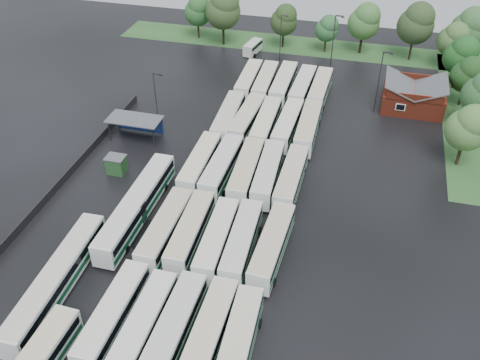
# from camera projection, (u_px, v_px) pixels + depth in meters

# --- Properties ---
(ground) EXTENTS (160.00, 160.00, 0.00)m
(ground) POSITION_uv_depth(u_px,v_px,m) (197.00, 253.00, 62.81)
(ground) COLOR black
(ground) RESTS_ON ground
(brick_building) EXTENTS (10.07, 8.60, 5.39)m
(brick_building) POSITION_uv_depth(u_px,v_px,m) (413.00, 98.00, 89.96)
(brick_building) COLOR maroon
(brick_building) RESTS_ON ground
(wash_shed) EXTENTS (8.20, 4.20, 3.58)m
(wash_shed) POSITION_uv_depth(u_px,v_px,m) (136.00, 121.00, 81.70)
(wash_shed) COLOR #2D2D30
(wash_shed) RESTS_ON ground
(utility_hut) EXTENTS (2.70, 2.20, 2.62)m
(utility_hut) POSITION_uv_depth(u_px,v_px,m) (116.00, 165.00, 75.16)
(utility_hut) COLOR #214922
(utility_hut) RESTS_ON ground
(grass_strip_north) EXTENTS (80.00, 10.00, 0.01)m
(grass_strip_north) POSITION_uv_depth(u_px,v_px,m) (304.00, 46.00, 112.74)
(grass_strip_north) COLOR #2B5726
(grass_strip_north) RESTS_ON ground
(grass_strip_east) EXTENTS (10.00, 50.00, 0.01)m
(grass_strip_east) POSITION_uv_depth(u_px,v_px,m) (473.00, 115.00, 89.02)
(grass_strip_east) COLOR #2B5726
(grass_strip_east) RESTS_ON ground
(west_fence) EXTENTS (0.10, 50.00, 1.20)m
(west_fence) POSITION_uv_depth(u_px,v_px,m) (62.00, 181.00, 73.26)
(west_fence) COLOR #2D2D30
(west_fence) RESTS_ON ground
(bus_r1c0) EXTENTS (2.72, 12.49, 3.47)m
(bus_r1c0) POSITION_uv_depth(u_px,v_px,m) (113.00, 315.00, 53.07)
(bus_r1c0) COLOR white
(bus_r1c0) RESTS_ON ground
(bus_r1c1) EXTENTS (2.64, 12.33, 3.43)m
(bus_r1c1) POSITION_uv_depth(u_px,v_px,m) (144.00, 326.00, 52.05)
(bus_r1c1) COLOR white
(bus_r1c1) RESTS_ON ground
(bus_r1c2) EXTENTS (2.79, 12.75, 3.55)m
(bus_r1c2) POSITION_uv_depth(u_px,v_px,m) (174.00, 330.00, 51.58)
(bus_r1c2) COLOR white
(bus_r1c2) RESTS_ON ground
(bus_r1c3) EXTENTS (2.71, 12.63, 3.51)m
(bus_r1c3) POSITION_uv_depth(u_px,v_px,m) (208.00, 336.00, 51.04)
(bus_r1c3) COLOR white
(bus_r1c3) RESTS_ON ground
(bus_r1c4) EXTENTS (3.13, 12.48, 3.45)m
(bus_r1c4) POSITION_uv_depth(u_px,v_px,m) (238.00, 345.00, 50.26)
(bus_r1c4) COLOR white
(bus_r1c4) RESTS_ON ground
(bus_r2c0) EXTENTS (2.71, 12.61, 3.51)m
(bus_r2c0) POSITION_uv_depth(u_px,v_px,m) (166.00, 229.00, 63.34)
(bus_r2c0) COLOR white
(bus_r2c0) RESTS_ON ground
(bus_r2c1) EXTENTS (3.05, 12.50, 3.46)m
(bus_r2c1) POSITION_uv_depth(u_px,v_px,m) (190.00, 231.00, 63.02)
(bus_r2c1) COLOR white
(bus_r2c1) RESTS_ON ground
(bus_r2c2) EXTENTS (3.07, 12.36, 3.42)m
(bus_r2c2) POSITION_uv_depth(u_px,v_px,m) (217.00, 239.00, 61.96)
(bus_r2c2) COLOR white
(bus_r2c2) RESTS_ON ground
(bus_r2c3) EXTENTS (3.12, 12.49, 3.45)m
(bus_r2c3) POSITION_uv_depth(u_px,v_px,m) (242.00, 242.00, 61.57)
(bus_r2c3) COLOR white
(bus_r2c3) RESTS_ON ground
(bus_r2c4) EXTENTS (3.10, 12.66, 3.50)m
(bus_r2c4) POSITION_uv_depth(u_px,v_px,m) (272.00, 246.00, 61.01)
(bus_r2c4) COLOR white
(bus_r2c4) RESTS_ON ground
(bus_r3c0) EXTENTS (2.80, 12.62, 3.51)m
(bus_r3c0) POSITION_uv_depth(u_px,v_px,m) (200.00, 164.00, 74.27)
(bus_r3c0) COLOR white
(bus_r3c0) RESTS_ON ground
(bus_r3c1) EXTENTS (2.92, 12.87, 3.57)m
(bus_r3c1) POSITION_uv_depth(u_px,v_px,m) (222.00, 167.00, 73.60)
(bus_r3c1) COLOR white
(bus_r3c1) RESTS_ON ground
(bus_r3c2) EXTENTS (3.27, 12.95, 3.58)m
(bus_r3c2) POSITION_uv_depth(u_px,v_px,m) (246.00, 171.00, 72.74)
(bus_r3c2) COLOR white
(bus_r3c2) RESTS_ON ground
(bus_r3c3) EXTENTS (3.29, 12.78, 3.53)m
(bus_r3c3) POSITION_uv_depth(u_px,v_px,m) (268.00, 173.00, 72.37)
(bus_r3c3) COLOR white
(bus_r3c3) RESTS_ON ground
(bus_r3c4) EXTENTS (2.74, 12.56, 3.49)m
(bus_r3c4) POSITION_uv_depth(u_px,v_px,m) (291.00, 178.00, 71.53)
(bus_r3c4) COLOR white
(bus_r3c4) RESTS_ON ground
(bus_r4c0) EXTENTS (3.35, 13.08, 3.61)m
(bus_r4c0) POSITION_uv_depth(u_px,v_px,m) (228.00, 118.00, 84.40)
(bus_r4c0) COLOR white
(bus_r4c0) RESTS_ON ground
(bus_r4c1) EXTENTS (3.29, 12.73, 3.51)m
(bus_r4c1) POSITION_uv_depth(u_px,v_px,m) (247.00, 119.00, 84.22)
(bus_r4c1) COLOR white
(bus_r4c1) RESTS_ON ground
(bus_r4c2) EXTENTS (2.89, 12.71, 3.53)m
(bus_r4c2) POSITION_uv_depth(u_px,v_px,m) (266.00, 123.00, 83.11)
(bus_r4c2) COLOR white
(bus_r4c2) RESTS_ON ground
(bus_r4c3) EXTENTS (2.95, 12.61, 3.49)m
(bus_r4c3) POSITION_uv_depth(u_px,v_px,m) (288.00, 125.00, 82.79)
(bus_r4c3) COLOR white
(bus_r4c3) RESTS_ON ground
(bus_r4c4) EXTENTS (2.96, 12.97, 3.60)m
(bus_r4c4) POSITION_uv_depth(u_px,v_px,m) (308.00, 127.00, 82.09)
(bus_r4c4) COLOR white
(bus_r4c4) RESTS_ON ground
(bus_r5c0) EXTENTS (2.96, 12.37, 3.42)m
(bus_r5c0) POSITION_uv_depth(u_px,v_px,m) (249.00, 80.00, 95.38)
(bus_r5c0) COLOR white
(bus_r5c0) RESTS_ON ground
(bus_r5c1) EXTENTS (2.99, 12.49, 3.46)m
(bus_r5c1) POSITION_uv_depth(u_px,v_px,m) (265.00, 82.00, 94.67)
(bus_r5c1) COLOR white
(bus_r5c1) RESTS_ON ground
(bus_r5c2) EXTENTS (2.82, 12.99, 3.61)m
(bus_r5c2) POSITION_uv_depth(u_px,v_px,m) (283.00, 84.00, 94.00)
(bus_r5c2) COLOR white
(bus_r5c2) RESTS_ON ground
(bus_r5c3) EXTENTS (3.01, 12.64, 3.50)m
(bus_r5c3) POSITION_uv_depth(u_px,v_px,m) (302.00, 87.00, 93.14)
(bus_r5c3) COLOR white
(bus_r5c3) RESTS_ON ground
(bus_r5c4) EXTENTS (2.85, 12.46, 3.46)m
(bus_r5c4) POSITION_uv_depth(u_px,v_px,m) (320.00, 89.00, 92.52)
(bus_r5c4) COLOR white
(bus_r5c4) RESTS_ON ground
(artic_bus_west_b) EXTENTS (2.76, 19.40, 3.60)m
(artic_bus_west_b) POSITION_uv_depth(u_px,v_px,m) (137.00, 206.00, 66.71)
(artic_bus_west_b) COLOR white
(artic_bus_west_b) RESTS_ON ground
(artic_bus_west_c) EXTENTS (3.24, 18.74, 3.46)m
(artic_bus_west_c) POSITION_uv_depth(u_px,v_px,m) (57.00, 280.00, 56.83)
(artic_bus_west_c) COLOR white
(artic_bus_west_c) RESTS_ON ground
(minibus) EXTENTS (2.97, 5.79, 2.41)m
(minibus) POSITION_uv_depth(u_px,v_px,m) (253.00, 47.00, 108.83)
(minibus) COLOR silver
(minibus) RESTS_ON ground
(tree_north_0) EXTENTS (5.66, 5.66, 9.38)m
(tree_north_0) POSITION_uv_depth(u_px,v_px,m) (198.00, 10.00, 112.84)
(tree_north_0) COLOR #312110
(tree_north_0) RESTS_ON ground
(tree_north_1) EXTENTS (7.22, 7.22, 11.96)m
(tree_north_1) POSITION_uv_depth(u_px,v_px,m) (224.00, 9.00, 108.79)
(tree_north_1) COLOR black
(tree_north_1) RESTS_ON ground
(tree_north_2) EXTENTS (5.55, 5.55, 9.19)m
(tree_north_2) POSITION_uv_depth(u_px,v_px,m) (285.00, 20.00, 108.73)
(tree_north_2) COLOR black
(tree_north_2) RESTS_ON ground
(tree_north_3) EXTENTS (4.70, 4.70, 7.78)m
(tree_north_3) POSITION_uv_depth(u_px,v_px,m) (327.00, 28.00, 107.36)
(tree_north_3) COLOR #3C2615
(tree_north_3) RESTS_ON ground
(tree_north_4) EXTENTS (6.35, 6.35, 10.52)m
(tree_north_4) POSITION_uv_depth(u_px,v_px,m) (365.00, 21.00, 105.69)
(tree_north_4) COLOR black
(tree_north_4) RESTS_ON ground
(tree_north_5) EXTENTS (7.06, 7.06, 11.70)m
(tree_north_5) POSITION_uv_depth(u_px,v_px,m) (417.00, 23.00, 102.65)
(tree_north_5) COLOR #312016
(tree_north_5) RESTS_ON ground
(tree_north_6) EXTENTS (6.91, 6.91, 11.44)m
(tree_north_6) POSITION_uv_depth(u_px,v_px,m) (470.00, 27.00, 101.19)
(tree_north_6) COLOR #302011
(tree_north_6) RESTS_ON ground
(tree_east_0) EXTENTS (5.93, 5.93, 9.82)m
(tree_east_0) POSITION_uv_depth(u_px,v_px,m) (469.00, 127.00, 73.70)
(tree_east_0) COLOR #322115
(tree_east_0) RESTS_ON ground
(tree_east_2) EXTENTS (5.41, 5.41, 8.95)m
(tree_east_2) POSITION_uv_depth(u_px,v_px,m) (468.00, 74.00, 88.48)
(tree_east_2) COLOR black
(tree_east_2) RESTS_ON ground
(tree_east_3) EXTENTS (6.03, 6.03, 9.98)m
(tree_east_3) POSITION_uv_depth(u_px,v_px,m) (462.00, 55.00, 93.25)
(tree_east_3) COLOR #322115
(tree_east_3) RESTS_ON ground
(tree_east_4) EXTENTS (5.64, 5.63, 9.33)m
(tree_east_4) POSITION_uv_depth(u_px,v_px,m) (454.00, 39.00, 100.27)
(tree_east_4) COLOR black
(tree_east_4) RESTS_ON ground
(lamp_post_ne) EXTENTS (1.65, 0.32, 10.73)m
(lamp_post_ne) POSITION_uv_depth(u_px,v_px,m) (380.00, 78.00, 86.33)
(lamp_post_ne) COLOR #2D2D30
(lamp_post_ne) RESTS_ON ground
(lamp_post_nw) EXTENTS (1.61, 0.31, 10.42)m
(lamp_post_nw) POSITION_uv_depth(u_px,v_px,m) (157.00, 99.00, 80.76)
(lamp_post_nw) COLOR #2D2D30
(lamp_post_nw) RESTS_ON ground
(lamp_post_back_w) EXTENTS (1.44, 0.28, 9.33)m
(lamp_post_back_w) POSITION_uv_depth(u_px,v_px,m) (281.00, 35.00, 103.38)
(lamp_post_back_w) COLOR #2D2D30
(lamp_post_back_w) RESTS_ON ground
(lamp_post_back_e) EXTENTS (1.68, 0.33, 10.93)m
(lamp_post_back_e) POSITION_uv_depth(u_px,v_px,m) (334.00, 39.00, 99.07)
(lamp_post_back_e) COLOR #2D2D30
(lamp_post_back_e) RESTS_ON ground
(puddle_2) EXTENTS (7.04, 7.04, 0.01)m
(puddle_2) POSITION_uv_depth(u_px,v_px,m) (158.00, 237.00, 65.03)
(puddle_2) COLOR black
(puddle_2) RESTS_ON ground
(puddle_3) EXTENTS (5.10, 5.10, 0.01)m
(puddle_3) POSITION_uv_depth(u_px,v_px,m) (231.00, 268.00, 60.82)
(puddle_3) COLOR black
(puddle_3) RESTS_ON ground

